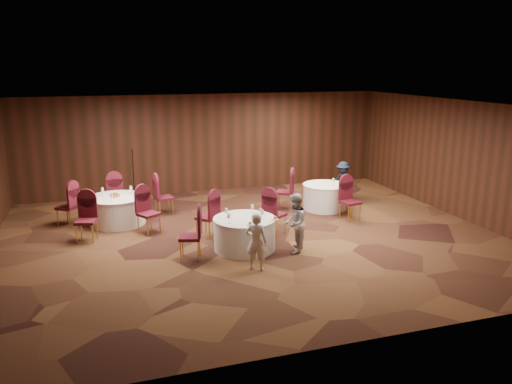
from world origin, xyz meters
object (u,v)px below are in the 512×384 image
object	(u,v)px
table_right	(325,196)
man_c	(343,181)
table_main	(245,233)
mic_stand	(134,190)
woman_b	(295,223)
woman_a	(256,242)
table_left	(117,210)

from	to	relation	value
table_right	man_c	distance (m)	1.19
man_c	table_main	bearing A→B (deg)	-77.65
table_main	table_right	distance (m)	4.00
table_main	table_right	world-z (taller)	same
mic_stand	woman_b	distance (m)	5.82
table_right	woman_a	distance (m)	4.92
table_left	woman_b	bearing A→B (deg)	-42.04
table_left	man_c	world-z (taller)	man_c
table_main	woman_b	bearing A→B (deg)	-26.80
table_main	woman_b	xyz separation A→B (m)	(1.02, -0.51, 0.31)
woman_b	table_right	bearing A→B (deg)	175.43
table_left	woman_a	xyz separation A→B (m)	(2.59, -4.06, 0.24)
mic_stand	woman_b	bearing A→B (deg)	-57.38
table_main	woman_a	xyz separation A→B (m)	(-0.11, -1.22, 0.24)
woman_b	man_c	bearing A→B (deg)	171.07
woman_a	man_c	distance (m)	6.06
man_c	mic_stand	bearing A→B (deg)	-126.40
woman_b	table_main	bearing A→B (deg)	-85.49
table_left	mic_stand	bearing A→B (deg)	69.46
table_main	mic_stand	world-z (taller)	mic_stand
table_left	man_c	xyz separation A→B (m)	(6.80, 0.30, 0.24)
woman_a	woman_b	bearing A→B (deg)	-117.65
table_left	mic_stand	xyz separation A→B (m)	(0.58, 1.55, 0.14)
table_main	woman_b	size ratio (longest dim) A/B	1.05
table_main	man_c	bearing A→B (deg)	37.39
mic_stand	man_c	distance (m)	6.35
mic_stand	woman_b	xyz separation A→B (m)	(3.13, -4.90, 0.16)
table_left	table_right	bearing A→B (deg)	-3.77
table_main	table_left	distance (m)	3.92
table_left	woman_a	bearing A→B (deg)	-57.42
mic_stand	man_c	bearing A→B (deg)	-11.37
man_c	table_right	bearing A→B (deg)	-79.07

